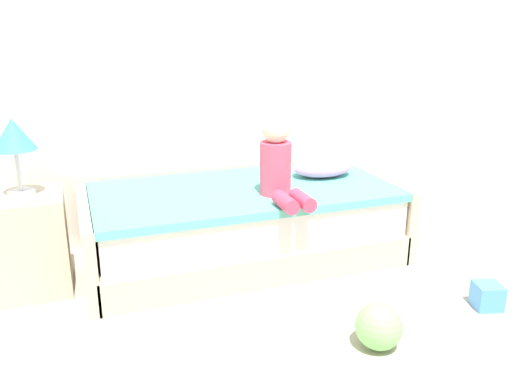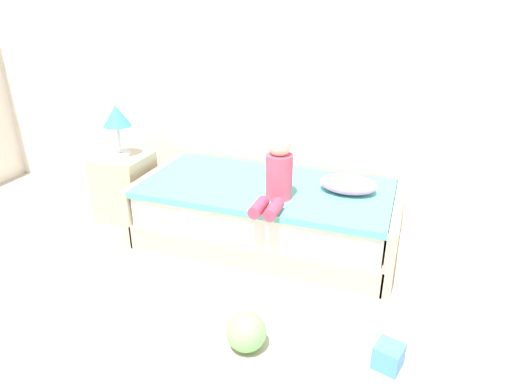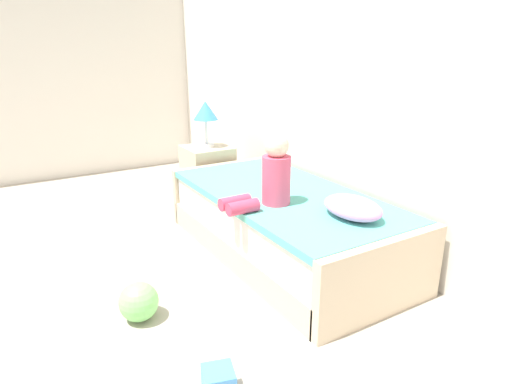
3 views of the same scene
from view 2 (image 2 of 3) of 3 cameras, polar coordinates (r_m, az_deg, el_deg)
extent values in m
cube|color=silver|center=(3.86, 10.45, 16.43)|extent=(7.20, 0.10, 2.90)
cube|color=beige|center=(3.81, 1.26, -4.76)|extent=(2.00, 1.00, 0.20)
cube|color=white|center=(3.71, 1.29, -1.70)|extent=(1.94, 0.94, 0.25)
cube|color=#59C6B2|center=(3.65, 1.32, 0.42)|extent=(1.98, 0.98, 0.05)
cube|color=beige|center=(4.14, -12.23, -0.56)|extent=(0.07, 1.00, 0.50)
cube|color=beige|center=(3.59, 16.97, -5.07)|extent=(0.07, 1.00, 0.50)
cube|color=beige|center=(4.29, -16.11, 0.63)|extent=(0.44, 0.44, 0.60)
cylinder|color=silver|center=(4.18, -16.60, 4.60)|extent=(0.15, 0.15, 0.03)
cylinder|color=silver|center=(4.14, -16.81, 6.36)|extent=(0.02, 0.02, 0.24)
cone|color=#3F8CD8|center=(4.09, -17.16, 9.16)|extent=(0.24, 0.24, 0.18)
cylinder|color=#E04C6B|center=(3.37, 2.92, 1.96)|extent=(0.20, 0.20, 0.34)
sphere|color=beige|center=(3.28, 3.01, 5.95)|extent=(0.17, 0.17, 0.17)
cylinder|color=#D83F60|center=(3.17, 0.34, -1.92)|extent=(0.09, 0.22, 0.09)
cylinder|color=#D83F60|center=(3.14, 2.24, -2.21)|extent=(0.09, 0.22, 0.09)
ellipsoid|color=#EA8CC6|center=(3.57, 11.52, 0.99)|extent=(0.44, 0.30, 0.13)
sphere|color=#7FD872|center=(2.75, -1.23, -17.17)|extent=(0.24, 0.24, 0.24)
cube|color=#4C99E5|center=(2.78, 16.31, -19.21)|extent=(0.18, 0.18, 0.15)
camera|label=1|loc=(2.12, -67.64, -1.90)|focal=36.73mm
camera|label=3|loc=(2.09, 66.35, -0.71)|focal=30.90mm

